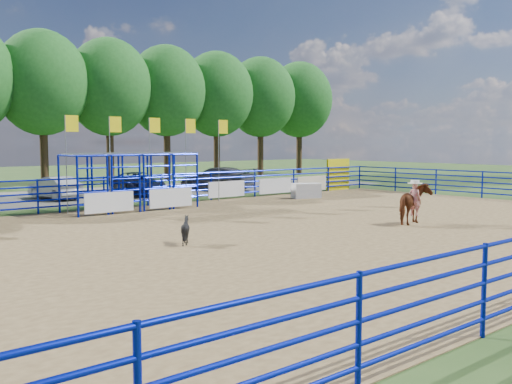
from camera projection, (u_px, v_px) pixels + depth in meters
ground at (305, 228)px, 20.42m from camera, size 120.00×120.00×0.00m
arena_dirt at (305, 227)px, 20.42m from camera, size 30.00×20.00×0.02m
gravel_strip at (100, 194)px, 33.42m from camera, size 40.00×10.00×0.01m
announcer_table at (306, 191)px, 31.03m from camera, size 1.67×1.19×0.81m
horse_and_rider at (415, 202)px, 21.11m from camera, size 1.93×1.23×2.25m
calf at (186, 230)px, 17.04m from camera, size 0.87×0.80×0.84m
car_b at (55, 188)px, 30.48m from camera, size 1.80×3.87×1.23m
car_c at (137, 183)px, 33.11m from camera, size 2.89×4.99×1.31m
car_d at (216, 179)px, 36.31m from camera, size 3.65×5.46×1.47m
perimeter_fence at (305, 207)px, 20.36m from camera, size 30.10×20.10×1.50m
chute_assembly at (138, 182)px, 25.85m from camera, size 19.32×2.41×4.20m
treeline at (42, 78)px, 39.64m from camera, size 56.40×6.40×11.24m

